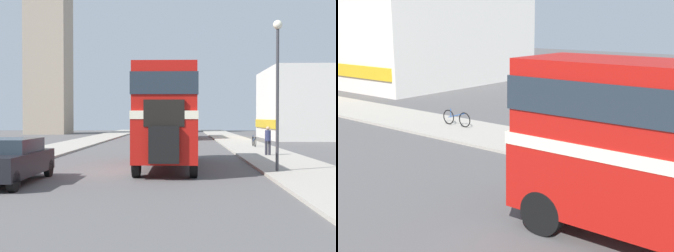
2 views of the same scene
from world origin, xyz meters
TOP-DOWN VIEW (x-y plane):
  - ground_plane at (0.00, 0.00)m, footprint 120.00×120.00m
  - sidewalk_right at (6.75, 0.00)m, footprint 3.50×120.00m
  - double_decker_bus at (1.25, 2.17)m, footprint 2.40×9.26m
  - bus_distant at (1.77, 30.35)m, footprint 2.43×9.67m
  - car_parked_near at (-3.89, -3.12)m, footprint 1.82×4.52m
  - pedestrian_walking at (6.62, 7.45)m, footprint 0.32×0.32m
  - bicycle_on_pavement at (7.04, 15.17)m, footprint 0.05×1.76m
  - street_lamp at (5.59, -0.20)m, footprint 0.36×0.36m

SIDE VIEW (x-z plane):
  - ground_plane at x=0.00m, z-range 0.00..0.00m
  - sidewalk_right at x=6.75m, z-range 0.00..0.12m
  - bicycle_on_pavement at x=7.04m, z-range 0.09..0.87m
  - car_parked_near at x=-3.89m, z-range 0.03..1.52m
  - pedestrian_walking at x=6.62m, z-range 0.22..1.81m
  - bus_distant at x=1.77m, z-range 0.40..4.47m
  - double_decker_bus at x=1.25m, z-range 0.40..4.61m
  - street_lamp at x=5.59m, z-range 1.03..6.89m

